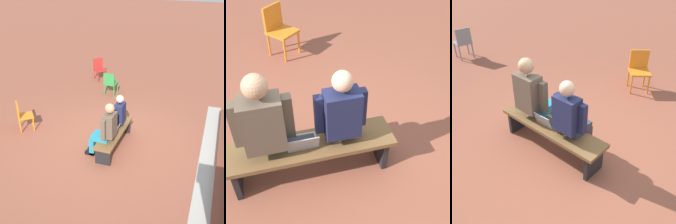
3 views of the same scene
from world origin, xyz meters
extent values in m
plane|color=brown|center=(0.00, 0.00, 0.00)|extent=(60.00, 60.00, 0.00)
cube|color=#A8A399|center=(0.23, 2.45, 0.00)|extent=(6.65, 0.40, 0.01)
cube|color=brown|center=(0.23, 0.11, 0.42)|extent=(1.80, 0.44, 0.05)
cube|color=black|center=(-0.57, 0.11, 0.20)|extent=(0.06, 0.37, 0.40)
cube|color=black|center=(1.03, 0.11, 0.20)|extent=(0.06, 0.37, 0.40)
cube|color=#383842|center=(-0.11, -0.05, 0.51)|extent=(0.32, 0.37, 0.13)
cube|color=#383842|center=(-0.19, -0.24, 0.23)|extent=(0.10, 0.11, 0.45)
cube|color=black|center=(-0.19, -0.29, 0.03)|extent=(0.10, 0.22, 0.06)
cube|color=#383842|center=(-0.03, -0.24, 0.23)|extent=(0.10, 0.11, 0.45)
cube|color=black|center=(-0.03, -0.29, 0.03)|extent=(0.10, 0.22, 0.06)
cube|color=#1E2347|center=(-0.11, 0.15, 0.83)|extent=(0.35, 0.22, 0.52)
cube|color=#195133|center=(-0.11, 0.04, 0.79)|extent=(0.05, 0.01, 0.31)
cube|color=#1E2347|center=(-0.33, 0.09, 0.81)|extent=(0.08, 0.09, 0.44)
cube|color=#1E2347|center=(0.11, 0.09, 0.81)|extent=(0.08, 0.09, 0.44)
sphere|color=#DBAD89|center=(-0.11, 0.15, 1.22)|extent=(0.20, 0.20, 0.20)
cube|color=teal|center=(0.65, -0.07, 0.51)|extent=(0.35, 0.41, 0.14)
cube|color=teal|center=(0.56, -0.28, 0.23)|extent=(0.11, 0.12, 0.45)
cube|color=black|center=(0.56, -0.34, 0.04)|extent=(0.11, 0.25, 0.07)
cube|color=teal|center=(0.75, -0.28, 0.23)|extent=(0.11, 0.12, 0.45)
cube|color=black|center=(0.75, -0.34, 0.04)|extent=(0.11, 0.25, 0.07)
cube|color=brown|center=(0.65, 0.15, 0.87)|extent=(0.39, 0.25, 0.58)
cube|color=brown|center=(0.41, 0.08, 0.85)|extent=(0.09, 0.10, 0.49)
cube|color=brown|center=(0.90, 0.08, 0.85)|extent=(0.09, 0.10, 0.49)
sphere|color=tan|center=(0.65, 0.15, 1.31)|extent=(0.23, 0.23, 0.23)
cube|color=#9EA0A5|center=(0.31, 0.07, 0.46)|extent=(0.32, 0.22, 0.02)
cube|color=#2D2D33|center=(0.31, 0.06, 0.47)|extent=(0.29, 0.15, 0.00)
cube|color=#9EA0A5|center=(0.31, 0.21, 0.57)|extent=(0.32, 0.07, 0.19)
cube|color=#33519E|center=(0.31, 0.21, 0.57)|extent=(0.28, 0.06, 0.17)
cube|color=orange|center=(0.18, -2.54, 0.42)|extent=(0.59, 0.59, 0.04)
cube|color=orange|center=(0.30, -2.69, 0.64)|extent=(0.33, 0.29, 0.40)
cylinder|color=orange|center=(0.20, -2.29, 0.20)|extent=(0.04, 0.04, 0.40)
cylinder|color=orange|center=(-0.07, -2.52, 0.20)|extent=(0.04, 0.04, 0.40)
cylinder|color=orange|center=(0.43, -2.56, 0.20)|extent=(0.04, 0.04, 0.40)
cylinder|color=orange|center=(0.16, -2.80, 0.20)|extent=(0.04, 0.04, 0.40)
cube|color=red|center=(-4.19, -2.01, 0.42)|extent=(0.59, 0.59, 0.04)
cube|color=red|center=(-4.32, -2.14, 0.64)|extent=(0.32, 0.30, 0.40)
cylinder|color=red|center=(-3.93, -2.00, 0.20)|extent=(0.04, 0.04, 0.40)
cylinder|color=red|center=(-4.19, -1.75, 0.20)|extent=(0.04, 0.04, 0.40)
cylinder|color=red|center=(-4.18, -2.26, 0.20)|extent=(0.04, 0.04, 0.40)
cylinder|color=red|center=(-4.44, -2.01, 0.20)|extent=(0.04, 0.04, 0.40)
cube|color=#2D893D|center=(-2.99, -1.12, 0.42)|extent=(0.44, 0.44, 0.04)
cube|color=#2D893D|center=(-2.80, -1.13, 0.64)|extent=(0.06, 0.40, 0.40)
cylinder|color=#2D893D|center=(-3.16, -0.93, 0.20)|extent=(0.04, 0.04, 0.40)
cylinder|color=#2D893D|center=(-3.18, -1.29, 0.20)|extent=(0.04, 0.04, 0.40)
cylinder|color=#2D893D|center=(-2.80, -0.95, 0.20)|extent=(0.04, 0.04, 0.40)
cylinder|color=#2D893D|center=(-2.82, -1.31, 0.20)|extent=(0.04, 0.04, 0.40)
camera|label=1|loc=(6.68, 2.35, 4.44)|focal=50.00mm
camera|label=2|loc=(0.52, 2.35, 2.86)|focal=50.00mm
camera|label=3|loc=(-2.02, 2.35, 2.80)|focal=42.00mm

